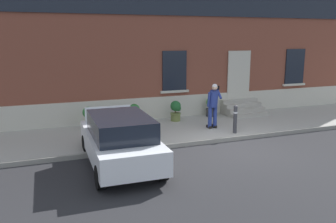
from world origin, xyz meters
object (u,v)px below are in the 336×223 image
Objects in this scene: planter_terracotta at (135,114)px; planter_charcoal at (211,106)px; planter_olive at (176,110)px; planter_cream at (89,117)px; person_on_phone at (213,103)px; bollard_near_person at (235,118)px; hatchback_car_white at (120,139)px.

planter_terracotta and planter_charcoal have the same top height.
planter_olive and planter_charcoal have the same top height.
planter_cream is 1.00× the size of planter_terracotta.
planter_terracotta is at bearing -1.77° from planter_cream.
bollard_near_person is at bearing -78.45° from person_on_phone.
planter_cream is at bearing 94.33° from hatchback_car_white.
person_on_phone is at bearing 29.03° from hatchback_car_white.
planter_charcoal is at bearing 5.43° from planter_terracotta.
hatchback_car_white reaches higher than planter_terracotta.
bollard_near_person is 3.99m from planter_terracotta.
person_on_phone reaches higher than planter_charcoal.
planter_terracotta is 3.63m from planter_charcoal.
hatchback_car_white is at bearing -162.70° from bollard_near_person.
planter_cream and planter_terracotta have the same top height.
planter_cream is (-0.30, 3.98, -0.18)m from hatchback_car_white.
planter_olive is (3.62, 0.01, 0.00)m from planter_cream.
planter_terracotta is (1.51, 3.92, -0.18)m from hatchback_car_white.
planter_terracotta is 1.00× the size of planter_olive.
planter_olive is at bearing 102.50° from person_on_phone.
planter_terracotta is at bearing 134.03° from person_on_phone.
planter_charcoal is at bearing 49.02° from person_on_phone.
planter_charcoal is at bearing 8.64° from planter_olive.
planter_cream is 1.00× the size of planter_charcoal.
planter_cream is (-4.49, 1.65, -0.54)m from person_on_phone.
person_on_phone is at bearing 116.82° from bollard_near_person.
planter_cream is 1.81m from planter_terracotta.
planter_cream is at bearing 178.23° from planter_terracotta.
planter_olive is (-0.88, 1.66, -0.54)m from person_on_phone.
planter_cream is at bearing -176.96° from planter_charcoal.
planter_terracotta is at bearing 68.96° from hatchback_car_white.
planter_olive is at bearing 2.18° from planter_terracotta.
planter_cream is at bearing -179.79° from planter_olive.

